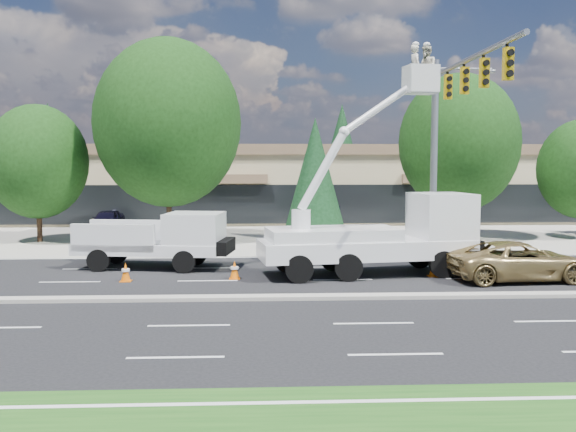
{
  "coord_description": "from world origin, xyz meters",
  "views": [
    {
      "loc": [
        1.88,
        -20.18,
        4.44
      ],
      "look_at": [
        2.96,
        3.1,
        2.4
      ],
      "focal_mm": 40.0,
      "sensor_mm": 36.0,
      "label": 1
    }
  ],
  "objects_px": {
    "signal_mast": "(449,122)",
    "utility_pickup": "(160,245)",
    "bucket_truck": "(384,226)",
    "minivan": "(520,261)"
  },
  "relations": [
    {
      "from": "signal_mast",
      "to": "utility_pickup",
      "type": "xyz_separation_m",
      "value": [
        -12.18,
        -0.91,
        -5.11
      ]
    },
    {
      "from": "bucket_truck",
      "to": "minivan",
      "type": "bearing_deg",
      "value": -25.86
    },
    {
      "from": "bucket_truck",
      "to": "minivan",
      "type": "height_order",
      "value": "bucket_truck"
    },
    {
      "from": "utility_pickup",
      "to": "signal_mast",
      "type": "bearing_deg",
      "value": 12.89
    },
    {
      "from": "utility_pickup",
      "to": "bucket_truck",
      "type": "height_order",
      "value": "bucket_truck"
    },
    {
      "from": "utility_pickup",
      "to": "bucket_truck",
      "type": "bearing_deg",
      "value": -3.04
    },
    {
      "from": "bucket_truck",
      "to": "utility_pickup",
      "type": "bearing_deg",
      "value": 159.95
    },
    {
      "from": "signal_mast",
      "to": "bucket_truck",
      "type": "height_order",
      "value": "signal_mast"
    },
    {
      "from": "minivan",
      "to": "bucket_truck",
      "type": "bearing_deg",
      "value": 68.7
    },
    {
      "from": "minivan",
      "to": "signal_mast",
      "type": "bearing_deg",
      "value": 15.34
    }
  ]
}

